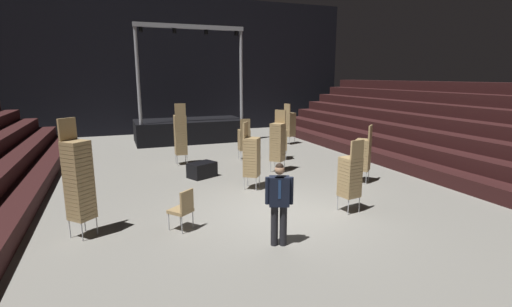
{
  "coord_description": "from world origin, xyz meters",
  "views": [
    {
      "loc": [
        -3.76,
        -8.14,
        3.41
      ],
      "look_at": [
        -0.31,
        0.84,
        1.4
      ],
      "focal_mm": 26.17,
      "sensor_mm": 36.0,
      "label": 1
    }
  ],
  "objects_px": {
    "stage_riser": "(190,128)",
    "chair_stack_rear_left": "(180,134)",
    "chair_stack_mid_left": "(281,139)",
    "chair_stack_mid_centre": "(363,154)",
    "chair_stack_front_left": "(79,179)",
    "equipment_road_case": "(202,170)",
    "chair_stack_front_right": "(244,139)",
    "chair_stack_aisle_left": "(251,156)",
    "loose_chair_near_man": "(183,207)",
    "chair_stack_mid_right": "(290,124)",
    "chair_stack_rear_right": "(278,141)",
    "man_with_tie": "(279,200)",
    "chair_stack_rear_centre": "(350,176)"
  },
  "relations": [
    {
      "from": "chair_stack_mid_left",
      "to": "chair_stack_rear_left",
      "type": "relative_size",
      "value": 0.72
    },
    {
      "from": "chair_stack_aisle_left",
      "to": "loose_chair_near_man",
      "type": "bearing_deg",
      "value": -9.65
    },
    {
      "from": "chair_stack_rear_right",
      "to": "equipment_road_case",
      "type": "height_order",
      "value": "chair_stack_rear_right"
    },
    {
      "from": "chair_stack_mid_left",
      "to": "man_with_tie",
      "type": "bearing_deg",
      "value": 76.92
    },
    {
      "from": "loose_chair_near_man",
      "to": "chair_stack_rear_left",
      "type": "bearing_deg",
      "value": 41.28
    },
    {
      "from": "stage_riser",
      "to": "chair_stack_mid_centre",
      "type": "relative_size",
      "value": 3.09
    },
    {
      "from": "chair_stack_front_right",
      "to": "loose_chair_near_man",
      "type": "relative_size",
      "value": 1.81
    },
    {
      "from": "chair_stack_mid_left",
      "to": "chair_stack_rear_right",
      "type": "distance_m",
      "value": 2.02
    },
    {
      "from": "chair_stack_mid_left",
      "to": "chair_stack_rear_left",
      "type": "height_order",
      "value": "chair_stack_rear_left"
    },
    {
      "from": "chair_stack_mid_right",
      "to": "equipment_road_case",
      "type": "xyz_separation_m",
      "value": [
        -5.58,
        -4.65,
        -0.77
      ]
    },
    {
      "from": "chair_stack_front_right",
      "to": "chair_stack_front_left",
      "type": "bearing_deg",
      "value": -129.63
    },
    {
      "from": "chair_stack_mid_right",
      "to": "chair_stack_mid_centre",
      "type": "bearing_deg",
      "value": -26.02
    },
    {
      "from": "chair_stack_front_right",
      "to": "stage_riser",
      "type": "bearing_deg",
      "value": 107.4
    },
    {
      "from": "chair_stack_mid_centre",
      "to": "chair_stack_rear_right",
      "type": "relative_size",
      "value": 0.85
    },
    {
      "from": "chair_stack_mid_right",
      "to": "chair_stack_mid_centre",
      "type": "distance_m",
      "value": 7.17
    },
    {
      "from": "stage_riser",
      "to": "chair_stack_aisle_left",
      "type": "relative_size",
      "value": 2.83
    },
    {
      "from": "chair_stack_front_left",
      "to": "equipment_road_case",
      "type": "height_order",
      "value": "chair_stack_front_left"
    },
    {
      "from": "chair_stack_rear_left",
      "to": "chair_stack_mid_right",
      "type": "bearing_deg",
      "value": 23.79
    },
    {
      "from": "chair_stack_rear_centre",
      "to": "loose_chair_near_man",
      "type": "height_order",
      "value": "chair_stack_rear_centre"
    },
    {
      "from": "chair_stack_mid_left",
      "to": "chair_stack_front_right",
      "type": "bearing_deg",
      "value": -8.24
    },
    {
      "from": "chair_stack_mid_centre",
      "to": "chair_stack_rear_left",
      "type": "xyz_separation_m",
      "value": [
        -5.06,
        4.63,
        0.25
      ]
    },
    {
      "from": "chair_stack_mid_right",
      "to": "chair_stack_rear_centre",
      "type": "relative_size",
      "value": 1.09
    },
    {
      "from": "equipment_road_case",
      "to": "loose_chair_near_man",
      "type": "xyz_separation_m",
      "value": [
        -1.41,
        -4.25,
        0.28
      ]
    },
    {
      "from": "stage_riser",
      "to": "chair_stack_rear_left",
      "type": "distance_m",
      "value": 5.45
    },
    {
      "from": "chair_stack_aisle_left",
      "to": "loose_chair_near_man",
      "type": "height_order",
      "value": "chair_stack_aisle_left"
    },
    {
      "from": "chair_stack_mid_centre",
      "to": "chair_stack_aisle_left",
      "type": "distance_m",
      "value": 3.67
    },
    {
      "from": "stage_riser",
      "to": "loose_chair_near_man",
      "type": "distance_m",
      "value": 11.91
    },
    {
      "from": "chair_stack_rear_right",
      "to": "loose_chair_near_man",
      "type": "relative_size",
      "value": 2.35
    },
    {
      "from": "chair_stack_front_right",
      "to": "chair_stack_mid_centre",
      "type": "xyz_separation_m",
      "value": [
        2.48,
        -4.54,
        0.08
      ]
    },
    {
      "from": "chair_stack_rear_left",
      "to": "stage_riser",
      "type": "bearing_deg",
      "value": 76.25
    },
    {
      "from": "chair_stack_rear_centre",
      "to": "equipment_road_case",
      "type": "distance_m",
      "value": 5.4
    },
    {
      "from": "chair_stack_front_left",
      "to": "chair_stack_mid_left",
      "type": "height_order",
      "value": "chair_stack_front_left"
    },
    {
      "from": "chair_stack_front_right",
      "to": "chair_stack_rear_right",
      "type": "relative_size",
      "value": 0.77
    },
    {
      "from": "chair_stack_front_left",
      "to": "chair_stack_front_right",
      "type": "xyz_separation_m",
      "value": [
        5.74,
        5.88,
        -0.42
      ]
    },
    {
      "from": "man_with_tie",
      "to": "chair_stack_aisle_left",
      "type": "relative_size",
      "value": 0.84
    },
    {
      "from": "chair_stack_mid_right",
      "to": "equipment_road_case",
      "type": "distance_m",
      "value": 7.31
    },
    {
      "from": "chair_stack_mid_right",
      "to": "chair_stack_rear_right",
      "type": "bearing_deg",
      "value": -49.58
    },
    {
      "from": "chair_stack_rear_left",
      "to": "loose_chair_near_man",
      "type": "xyz_separation_m",
      "value": [
        -1.08,
        -6.41,
        -0.66
      ]
    },
    {
      "from": "chair_stack_mid_right",
      "to": "chair_stack_rear_left",
      "type": "xyz_separation_m",
      "value": [
        -5.91,
        -2.49,
        0.17
      ]
    },
    {
      "from": "chair_stack_front_left",
      "to": "chair_stack_rear_right",
      "type": "xyz_separation_m",
      "value": [
        6.22,
        3.59,
        -0.17
      ]
    },
    {
      "from": "chair_stack_mid_left",
      "to": "chair_stack_mid_centre",
      "type": "bearing_deg",
      "value": 116.77
    },
    {
      "from": "chair_stack_mid_centre",
      "to": "loose_chair_near_man",
      "type": "bearing_deg",
      "value": 155.09
    },
    {
      "from": "chair_stack_front_left",
      "to": "equipment_road_case",
      "type": "bearing_deg",
      "value": -175.56
    },
    {
      "from": "chair_stack_rear_right",
      "to": "chair_stack_rear_centre",
      "type": "height_order",
      "value": "chair_stack_rear_right"
    },
    {
      "from": "stage_riser",
      "to": "chair_stack_mid_centre",
      "type": "height_order",
      "value": "stage_riser"
    },
    {
      "from": "chair_stack_aisle_left",
      "to": "chair_stack_mid_right",
      "type": "bearing_deg",
      "value": -177.72
    },
    {
      "from": "chair_stack_mid_left",
      "to": "chair_stack_mid_centre",
      "type": "xyz_separation_m",
      "value": [
        1.07,
        -4.02,
        0.08
      ]
    },
    {
      "from": "stage_riser",
      "to": "chair_stack_rear_right",
      "type": "xyz_separation_m",
      "value": [
        1.68,
        -7.63,
        0.44
      ]
    },
    {
      "from": "stage_riser",
      "to": "chair_stack_front_right",
      "type": "xyz_separation_m",
      "value": [
        1.2,
        -5.33,
        0.19
      ]
    },
    {
      "from": "equipment_road_case",
      "to": "loose_chair_near_man",
      "type": "relative_size",
      "value": 0.95
    }
  ]
}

